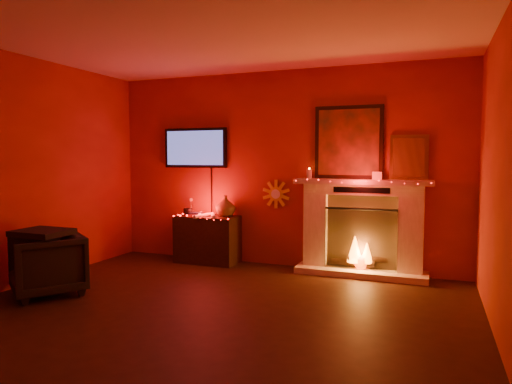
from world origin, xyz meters
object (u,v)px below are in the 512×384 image
fireplace (361,219)px  console_table (209,236)px  armchair (47,264)px  sunburst_clock (276,194)px  tv (196,148)px

fireplace → console_table: size_ratio=2.24×
fireplace → armchair: size_ratio=2.97×
armchair → sunburst_clock: bearing=85.1°
console_table → armchair: 2.23m
tv → armchair: size_ratio=1.69×
fireplace → armchair: 3.78m
console_table → sunburst_clock: bearing=12.9°
fireplace → sunburst_clock: (-1.19, 0.09, 0.28)m
console_table → armchair: size_ratio=1.32×
console_table → tv: bearing=147.9°
tv → console_table: tv is taller
fireplace → tv: 2.61m
tv → console_table: (0.30, -0.19, -1.26)m
tv → console_table: bearing=-32.1°
console_table → armchair: (-0.95, -2.02, -0.05)m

